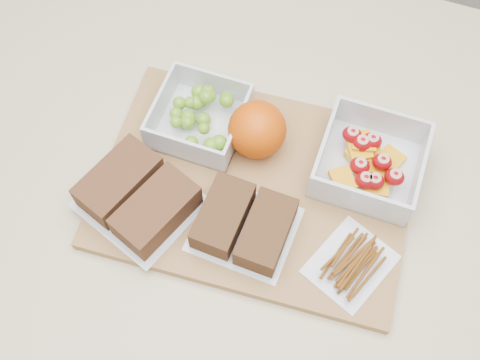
{
  "coord_description": "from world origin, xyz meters",
  "views": [
    {
      "loc": [
        0.12,
        -0.34,
        1.66
      ],
      "look_at": [
        -0.0,
        0.01,
        0.93
      ],
      "focal_mm": 45.0,
      "sensor_mm": 36.0,
      "label": 1
    }
  ],
  "objects": [
    {
      "name": "cutting_board",
      "position": [
        0.02,
        0.02,
        0.91
      ],
      "size": [
        0.44,
        0.33,
        0.02
      ],
      "primitive_type": "cube",
      "rotation": [
        0.0,
        0.0,
        0.07
      ],
      "color": "#A27643",
      "rests_on": "counter"
    },
    {
      "name": "fruit_container",
      "position": [
        0.16,
        0.09,
        0.94
      ],
      "size": [
        0.14,
        0.14,
        0.06
      ],
      "color": "silver",
      "rests_on": "cutting_board"
    },
    {
      "name": "pretzel_bag",
      "position": [
        0.17,
        -0.05,
        0.93
      ],
      "size": [
        0.12,
        0.13,
        0.02
      ],
      "color": "silver",
      "rests_on": "cutting_board"
    },
    {
      "name": "grape_container",
      "position": [
        -0.09,
        0.08,
        0.94
      ],
      "size": [
        0.12,
        0.12,
        0.05
      ],
      "color": "silver",
      "rests_on": "cutting_board"
    },
    {
      "name": "ground",
      "position": [
        0.0,
        0.0,
        0.0
      ],
      "size": [
        4.0,
        4.0,
        0.0
      ],
      "primitive_type": "plane",
      "color": "gray",
      "rests_on": "ground"
    },
    {
      "name": "orange",
      "position": [
        -0.0,
        0.08,
        0.96
      ],
      "size": [
        0.08,
        0.08,
        0.08
      ],
      "primitive_type": "sphere",
      "color": "#D84D05",
      "rests_on": "cutting_board"
    },
    {
      "name": "counter",
      "position": [
        0.0,
        0.0,
        0.45
      ],
      "size": [
        1.2,
        0.9,
        0.9
      ],
      "primitive_type": "cube",
      "color": "beige",
      "rests_on": "ground"
    },
    {
      "name": "sandwich_bag_left",
      "position": [
        -0.12,
        -0.06,
        0.94
      ],
      "size": [
        0.18,
        0.17,
        0.04
      ],
      "color": "silver",
      "rests_on": "cutting_board"
    },
    {
      "name": "sandwich_bag_center",
      "position": [
        0.03,
        -0.05,
        0.94
      ],
      "size": [
        0.13,
        0.12,
        0.04
      ],
      "color": "silver",
      "rests_on": "cutting_board"
    }
  ]
}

